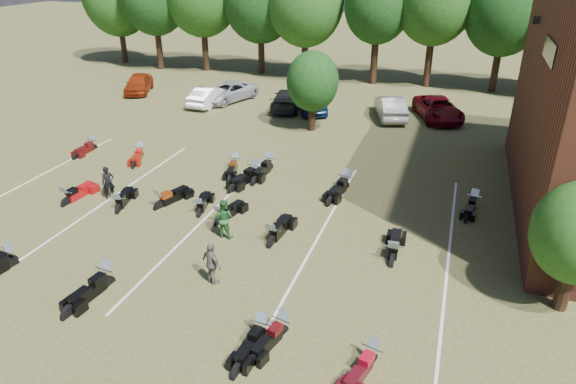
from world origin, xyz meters
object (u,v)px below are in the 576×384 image
at_px(person_green, 224,218).
at_px(motorcycle_7, 67,204).
at_px(car_0, 139,83).
at_px(motorcycle_3, 107,286).
at_px(person_black, 108,183).
at_px(car_4, 312,100).
at_px(motorcycle_14, 94,149).
at_px(person_grey, 212,264).

height_order(person_green, motorcycle_7, person_green).
bearing_deg(motorcycle_7, car_0, -60.54).
xyz_separation_m(motorcycle_3, motorcycle_7, (-5.53, 4.61, 0.00)).
distance_m(car_0, person_black, 19.39).
bearing_deg(car_4, person_black, -129.06).
relative_size(car_0, motorcycle_7, 1.85).
bearing_deg(motorcycle_3, car_0, 126.45).
relative_size(person_green, motorcycle_14, 0.78).
height_order(person_black, motorcycle_7, person_black).
relative_size(person_black, person_green, 0.95).
bearing_deg(person_black, motorcycle_7, 173.32).
xyz_separation_m(person_green, motorcycle_3, (-2.38, -4.31, -0.81)).
xyz_separation_m(person_black, motorcycle_14, (-4.83, 5.04, -0.77)).
relative_size(car_4, person_green, 2.77).
bearing_deg(motorcycle_3, car_4, 93.26).
xyz_separation_m(car_0, person_grey, (16.99, -21.36, 0.06)).
distance_m(person_grey, motorcycle_3, 3.69).
bearing_deg(person_grey, person_black, -4.61).
relative_size(person_green, person_grey, 1.02).
xyz_separation_m(person_black, person_green, (6.46, -1.46, 0.04)).
height_order(car_0, motorcycle_7, car_0).
bearing_deg(motorcycle_14, motorcycle_3, -50.96).
relative_size(car_4, person_black, 2.90).
bearing_deg(person_green, person_black, -12.80).
bearing_deg(person_grey, person_green, -45.49).
bearing_deg(person_grey, motorcycle_3, 47.48).
bearing_deg(motorcycle_14, person_grey, -38.23).
bearing_deg(car_4, car_0, 155.64).
relative_size(motorcycle_3, motorcycle_14, 1.15).
height_order(person_black, motorcycle_3, person_black).
bearing_deg(person_black, motorcycle_14, 88.42).
bearing_deg(motorcycle_14, car_0, 111.33).
distance_m(person_black, motorcycle_14, 7.02).
distance_m(car_4, person_green, 17.90).
relative_size(car_0, car_4, 0.96).
height_order(car_0, person_green, person_green).
xyz_separation_m(person_green, motorcycle_7, (-7.91, 0.30, -0.81)).
height_order(person_grey, motorcycle_14, person_grey).
xyz_separation_m(person_grey, motorcycle_3, (-3.37, -1.29, -0.79)).
xyz_separation_m(car_4, motorcycle_14, (-9.74, -11.33, -0.76)).
distance_m(person_black, motorcycle_3, 7.11).
distance_m(person_green, motorcycle_14, 13.05).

